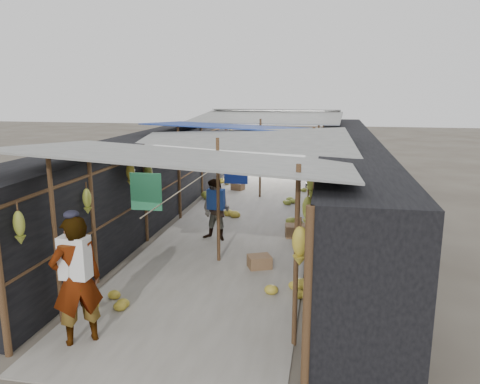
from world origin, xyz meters
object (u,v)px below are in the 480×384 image
Objects in this scene: crate_near at (259,262)px; vendor_seated at (313,177)px; black_basin at (313,185)px; vendor_elderly at (77,281)px; shopper_blue at (216,210)px.

crate_near is 0.46× the size of vendor_seated.
black_basin is at bearing 172.74° from vendor_seated.
vendor_elderly reaches higher than vendor_seated.
vendor_elderly reaches higher than shopper_blue.
crate_near is 7.60m from vendor_seated.
shopper_blue is at bearing -26.47° from vendor_seated.
vendor_seated reaches higher than crate_near.
crate_near is at bearing -37.35° from shopper_blue.
vendor_elderly reaches higher than black_basin.
vendor_seated is (0.80, 7.55, 0.35)m from crate_near.
vendor_elderly is at bearing -22.30° from vendor_seated.
crate_near is 0.24× the size of vendor_elderly.
vendor_seated is at bearing -90.00° from black_basin.
shopper_blue is (0.83, 4.86, -0.20)m from vendor_elderly.
crate_near is at bearing -13.31° from vendor_seated.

